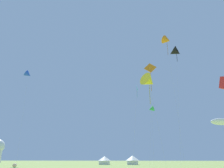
% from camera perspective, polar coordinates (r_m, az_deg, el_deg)
% --- Properties ---
extents(kite_black_delta, '(3.68, 3.02, 31.87)m').
position_cam_1_polar(kite_black_delta, '(65.29, 16.13, 7.87)').
color(kite_black_delta, black).
rests_on(kite_black_delta, ground).
extents(kite_green_delta, '(2.26, 2.93, 15.06)m').
position_cam_1_polar(kite_green_delta, '(59.42, 10.02, -6.33)').
color(kite_green_delta, green).
rests_on(kite_green_delta, ground).
extents(kite_orange_diamond, '(3.07, 2.44, 24.57)m').
position_cam_1_polar(kite_orange_diamond, '(55.62, 9.77, 3.66)').
color(kite_orange_diamond, orange).
rests_on(kite_orange_diamond, ground).
extents(kite_red_box, '(2.15, 3.23, 18.52)m').
position_cam_1_polar(kite_red_box, '(52.73, 26.68, 0.25)').
color(kite_red_box, red).
rests_on(kite_red_box, ground).
extents(kite_white_parafoil, '(3.83, 3.14, 7.94)m').
position_cam_1_polar(kite_white_parafoil, '(38.11, 26.12, -8.66)').
color(kite_white_parafoil, white).
rests_on(kite_white_parafoil, ground).
extents(kite_cyan_diamond, '(1.58, 2.16, 18.01)m').
position_cam_1_polar(kite_cyan_diamond, '(50.68, 6.35, -1.70)').
color(kite_cyan_diamond, '#1EB7CC').
rests_on(kite_cyan_diamond, ground).
extents(kite_blue_delta, '(3.14, 2.84, 28.81)m').
position_cam_1_polar(kite_blue_delta, '(76.31, -20.66, 2.29)').
color(kite_blue_delta, blue).
rests_on(kite_blue_delta, ground).
extents(kite_yellow_delta, '(4.19, 4.16, 18.16)m').
position_cam_1_polar(kite_yellow_delta, '(44.84, 9.46, 0.64)').
color(kite_yellow_delta, yellow).
rests_on(kite_yellow_delta, ground).
extents(kite_orange_delta, '(3.97, 4.01, 37.90)m').
position_cam_1_polar(kite_orange_delta, '(71.34, 13.82, 10.82)').
color(kite_orange_delta, orange).
rests_on(kite_orange_delta, ground).
extents(festival_tent_right, '(4.11, 4.11, 2.67)m').
position_cam_1_polar(festival_tent_right, '(77.69, -1.93, -18.82)').
color(festival_tent_right, white).
rests_on(festival_tent_right, ground).
extents(festival_tent_left, '(4.36, 4.36, 2.84)m').
position_cam_1_polar(festival_tent_left, '(77.01, 5.27, -18.69)').
color(festival_tent_left, white).
rests_on(festival_tent_left, ground).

